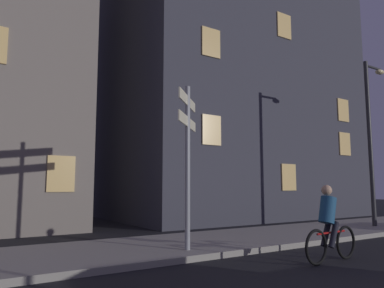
{
  "coord_description": "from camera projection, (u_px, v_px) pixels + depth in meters",
  "views": [
    {
      "loc": [
        -4.71,
        -1.92,
        1.57
      ],
      "look_at": [
        0.27,
        5.7,
        2.64
      ],
      "focal_mm": 34.07,
      "sensor_mm": 36.0,
      "label": 1
    }
  ],
  "objects": [
    {
      "name": "signpost",
      "position": [
        188.0,
        149.0,
        8.56
      ],
      "size": [
        1.27,
        1.27,
        3.82
      ],
      "color": "gray",
      "rests_on": "sidewalk_kerb"
    },
    {
      "name": "cyclist",
      "position": [
        329.0,
        226.0,
        7.68
      ],
      "size": [
        1.82,
        0.35,
        1.61
      ],
      "color": "black",
      "rests_on": "ground_plane"
    },
    {
      "name": "street_lamp",
      "position": [
        371.0,
        128.0,
        13.86
      ],
      "size": [
        1.27,
        0.28,
        6.25
      ],
      "color": "#2D2D30",
      "rests_on": "sidewalk_kerb"
    },
    {
      "name": "sidewalk_kerb",
      "position": [
        170.0,
        246.0,
        9.22
      ],
      "size": [
        40.0,
        3.38,
        0.14
      ],
      "primitive_type": "cube",
      "color": "gray",
      "rests_on": "ground_plane"
    },
    {
      "name": "building_right_block",
      "position": [
        226.0,
        93.0,
        20.82
      ],
      "size": [
        12.98,
        9.03,
        13.79
      ],
      "color": "#383842",
      "rests_on": "ground_plane"
    }
  ]
}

